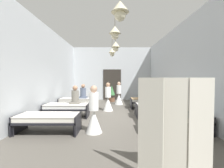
# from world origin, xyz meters

# --- Properties ---
(ground_plane) EXTENTS (6.69, 11.33, 0.10)m
(ground_plane) POSITION_xyz_m (0.00, 0.00, -0.05)
(ground_plane) COLOR #59544C
(room_shell) EXTENTS (6.49, 10.93, 4.15)m
(room_shell) POSITION_xyz_m (0.00, 1.29, 2.08)
(room_shell) COLOR silver
(room_shell) RESTS_ON ground
(bed_left_row_0) EXTENTS (1.90, 0.84, 0.57)m
(bed_left_row_0) POSITION_xyz_m (-1.99, -1.90, 0.44)
(bed_left_row_0) COLOR black
(bed_left_row_0) RESTS_ON ground
(bed_right_row_0) EXTENTS (1.90, 0.84, 0.57)m
(bed_right_row_0) POSITION_xyz_m (1.99, -1.90, 0.44)
(bed_right_row_0) COLOR black
(bed_right_row_0) RESTS_ON ground
(bed_left_row_1) EXTENTS (1.90, 0.84, 0.57)m
(bed_left_row_1) POSITION_xyz_m (-1.99, 0.00, 0.44)
(bed_left_row_1) COLOR black
(bed_left_row_1) RESTS_ON ground
(bed_right_row_1) EXTENTS (1.90, 0.84, 0.57)m
(bed_right_row_1) POSITION_xyz_m (1.99, 0.00, 0.44)
(bed_right_row_1) COLOR black
(bed_right_row_1) RESTS_ON ground
(bed_left_row_2) EXTENTS (1.90, 0.84, 0.57)m
(bed_left_row_2) POSITION_xyz_m (-1.99, 1.90, 0.44)
(bed_left_row_2) COLOR black
(bed_left_row_2) RESTS_ON ground
(bed_right_row_2) EXTENTS (1.90, 0.84, 0.57)m
(bed_right_row_2) POSITION_xyz_m (1.99, 1.90, 0.44)
(bed_right_row_2) COLOR black
(bed_right_row_2) RESTS_ON ground
(nurse_near_aisle) EXTENTS (0.52, 0.52, 1.49)m
(nurse_near_aisle) POSITION_xyz_m (0.44, 3.17, 0.53)
(nurse_near_aisle) COLOR white
(nurse_near_aisle) RESTS_ON ground
(nurse_mid_aisle) EXTENTS (0.52, 0.52, 1.49)m
(nurse_mid_aisle) POSITION_xyz_m (-0.58, -1.91, 0.53)
(nurse_mid_aisle) COLOR white
(nurse_mid_aisle) RESTS_ON ground
(nurse_far_aisle) EXTENTS (0.52, 0.52, 1.49)m
(nurse_far_aisle) POSITION_xyz_m (-0.22, 1.26, 0.53)
(nurse_far_aisle) COLOR white
(nurse_far_aisle) RESTS_ON ground
(patient_seated_primary) EXTENTS (0.44, 0.44, 0.80)m
(patient_seated_primary) POSITION_xyz_m (-1.64, 0.10, 0.87)
(patient_seated_primary) COLOR slate
(patient_seated_primary) RESTS_ON bed_left_row_1
(patient_seated_secondary) EXTENTS (0.44, 0.44, 0.80)m
(patient_seated_secondary) POSITION_xyz_m (-1.64, 1.92, 0.87)
(patient_seated_secondary) COLOR #515B70
(patient_seated_secondary) RESTS_ON bed_left_row_2
(potted_plant) EXTENTS (0.46, 0.46, 1.18)m
(potted_plant) POSITION_xyz_m (-0.02, 4.36, 0.65)
(potted_plant) COLOR brown
(potted_plant) RESTS_ON ground
(privacy_screen) EXTENTS (1.24, 0.25, 1.70)m
(privacy_screen) POSITION_xyz_m (1.04, -4.06, 0.85)
(privacy_screen) COLOR silver
(privacy_screen) RESTS_ON ground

